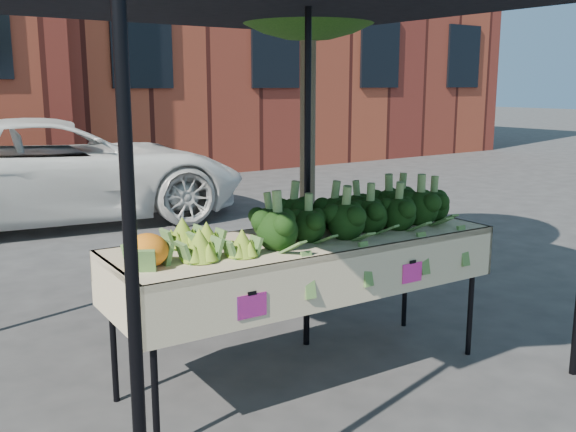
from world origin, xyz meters
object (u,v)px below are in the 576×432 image
(vehicle, at_px, (47,30))
(street_tree, at_px, (308,74))
(table, at_px, (307,308))
(canopy, at_px, (257,154))

(vehicle, xyz_separation_m, street_tree, (0.87, -4.39, -0.60))
(table, relative_size, vehicle, 0.49)
(table, bearing_deg, vehicle, 88.66)
(table, bearing_deg, street_tree, 52.94)
(canopy, relative_size, vehicle, 0.63)
(vehicle, distance_m, street_tree, 4.51)
(canopy, xyz_separation_m, street_tree, (1.05, 0.84, 0.53))
(canopy, distance_m, street_tree, 1.45)
(table, distance_m, street_tree, 2.21)
(canopy, bearing_deg, vehicle, 88.08)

